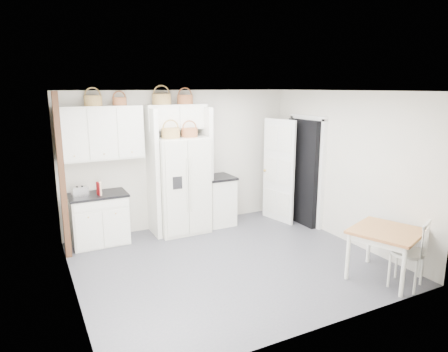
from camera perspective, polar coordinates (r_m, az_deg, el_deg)
floor at (r=6.34m, az=0.81°, el=-12.18°), size 4.50×4.50×0.00m
ceiling at (r=5.75m, az=0.89°, el=12.05°), size 4.50×4.50×0.00m
wall_back at (r=7.70m, az=-6.11°, el=2.39°), size 4.50×0.00×4.50m
wall_left at (r=5.28m, az=-21.32°, el=-3.15°), size 0.00×4.00×4.00m
wall_right at (r=7.22m, az=16.86°, el=1.23°), size 0.00×4.00×4.00m
refrigerator at (r=7.42m, az=-6.17°, el=-1.24°), size 0.92×0.74×1.78m
base_cab_left at (r=7.22m, az=-17.37°, el=-6.00°), size 0.92×0.58×0.85m
base_cab_right at (r=7.87m, az=-0.86°, el=-3.60°), size 0.52×0.63×0.92m
dining_table at (r=6.14m, az=21.96°, el=-10.30°), size 1.12×1.12×0.72m
windsor_chair at (r=5.98m, az=24.73°, el=-9.82°), size 0.62×0.60×0.99m
counter_left at (r=7.10m, az=-17.61°, el=-2.60°), size 0.95×0.62×0.04m
counter_right at (r=7.75m, az=-0.88°, el=-0.17°), size 0.57×0.67×0.04m
toaster at (r=6.99m, az=-19.90°, el=-2.11°), size 0.27×0.17×0.17m
cookbook_red at (r=6.99m, az=-17.46°, el=-1.74°), size 0.06×0.15×0.22m
cookbook_cream at (r=6.99m, az=-17.22°, el=-1.69°), size 0.06×0.15×0.22m
basket_upper_b at (r=7.01m, az=-18.20°, el=10.19°), size 0.29×0.29×0.17m
basket_upper_c at (r=7.09m, az=-14.70°, el=10.28°), size 0.24×0.24×0.14m
basket_bridge_a at (r=7.29m, az=-8.90°, el=10.79°), size 0.34×0.34×0.19m
basket_bridge_b at (r=7.44m, az=-5.58°, el=10.83°), size 0.29×0.29×0.17m
basket_fridge_a at (r=7.09m, az=-7.61°, el=6.11°), size 0.33×0.33×0.17m
basket_fridge_b at (r=7.21m, az=-4.95°, el=6.23°), size 0.30×0.30×0.16m
upper_cabinet at (r=7.06m, az=-17.22°, el=5.90°), size 1.40×0.34×0.90m
bridge_cabinet at (r=7.39m, az=-6.88°, el=8.39°), size 1.12×0.34×0.45m
fridge_panel_left at (r=7.24m, az=-10.11°, el=0.40°), size 0.08×0.60×2.30m
fridge_panel_right at (r=7.59m, az=-2.74°, el=1.14°), size 0.08×0.60×2.30m
trim_post at (r=6.60m, az=-22.13°, el=-0.20°), size 0.09×0.09×2.60m
doorway_void at (r=7.95m, az=11.31°, el=0.52°), size 0.18×0.85×2.05m
door_slab at (r=8.00m, az=7.81°, el=0.72°), size 0.21×0.79×2.05m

